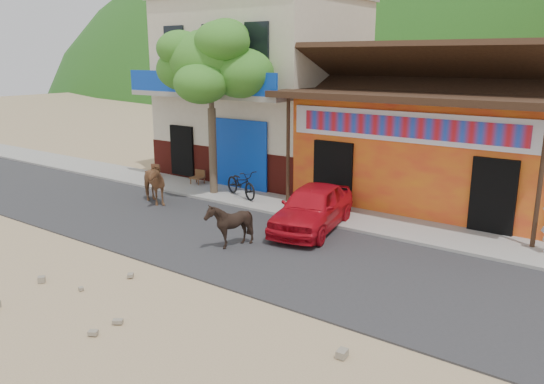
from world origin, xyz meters
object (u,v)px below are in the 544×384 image
at_px(cafe_chair_left, 197,171).
at_px(red_car, 313,207).
at_px(scooter, 241,183).
at_px(cow_tan, 151,183).
at_px(cow_dark, 229,225).
at_px(cafe_chair_right, 152,166).
at_px(tree, 212,108).

bearing_deg(cafe_chair_left, red_car, -24.07).
height_order(red_car, scooter, red_car).
bearing_deg(cafe_chair_left, cow_tan, -87.29).
xyz_separation_m(cow_tan, cafe_chair_left, (-0.48, 2.73, -0.13)).
bearing_deg(cow_dark, cafe_chair_left, -156.68).
distance_m(red_car, cafe_chair_right, 8.80).
bearing_deg(cow_dark, tree, -160.95).
bearing_deg(red_car, cafe_chair_right, 157.56).
height_order(tree, cafe_chair_left, tree).
height_order(cow_tan, red_car, cow_tan).
bearing_deg(red_car, scooter, 148.48).
bearing_deg(tree, cafe_chair_right, 173.56).
bearing_deg(cafe_chair_right, tree, -13.34).
xyz_separation_m(cow_dark, scooter, (-2.80, 3.91, -0.05)).
distance_m(red_car, cafe_chair_left, 6.62).
height_order(scooter, cafe_chair_left, cafe_chair_left).
distance_m(cow_tan, scooter, 3.06).
relative_size(red_car, cafe_chair_right, 4.01).
bearing_deg(cafe_chair_right, scooter, -10.67).
distance_m(cow_dark, scooter, 4.82).
distance_m(tree, cow_tan, 3.31).
relative_size(cow_tan, cow_dark, 1.37).
relative_size(tree, scooter, 3.27).
distance_m(cow_dark, cafe_chair_left, 6.99).
bearing_deg(cow_dark, cow_tan, -136.39).
relative_size(cow_dark, scooter, 0.66).
bearing_deg(scooter, cafe_chair_right, 107.12).
bearing_deg(cafe_chair_right, cafe_chair_left, -1.85).
bearing_deg(cafe_chair_right, cow_tan, -49.31).
xyz_separation_m(cafe_chair_left, cafe_chair_right, (-2.29, -0.20, -0.02)).
height_order(cow_tan, cafe_chair_left, cow_tan).
bearing_deg(scooter, tree, 115.44).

